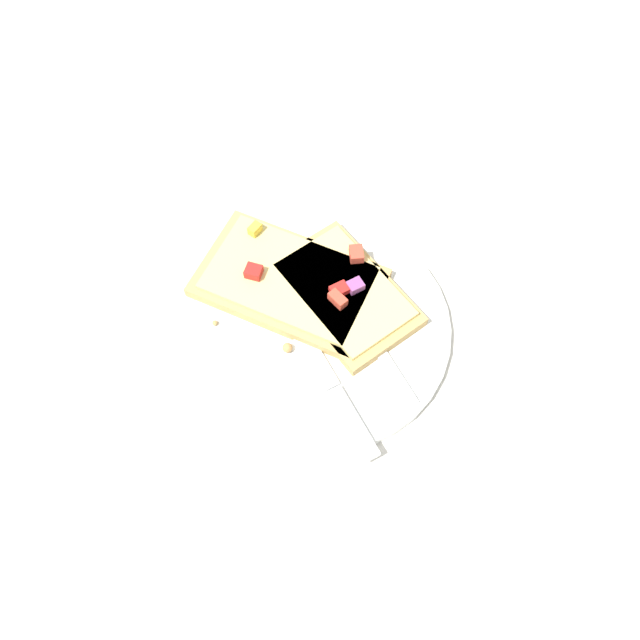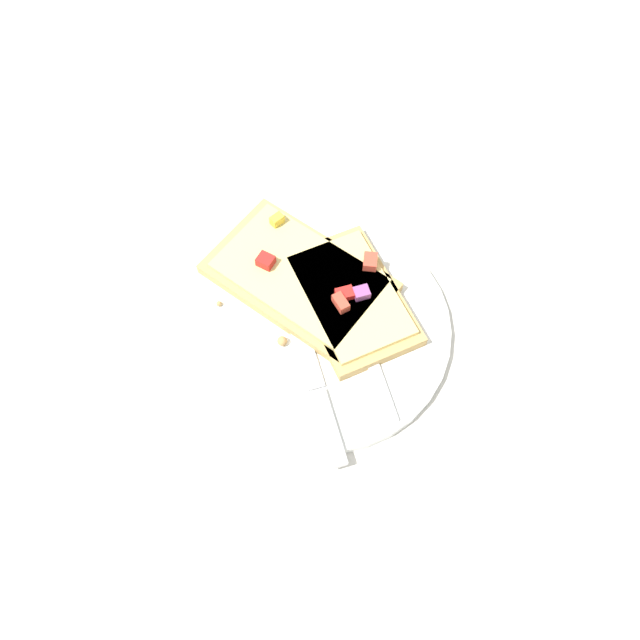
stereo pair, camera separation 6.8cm
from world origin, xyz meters
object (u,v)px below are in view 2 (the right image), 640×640
Objects in this scene: fork at (358,323)px; knife at (315,383)px; pizza_slice_corner at (351,298)px; pizza_slice_main at (299,277)px; plate at (320,327)px.

knife reaches higher than fork.
pizza_slice_corner is (-0.01, -0.03, 0.01)m from fork.
fork is 0.90× the size of pizza_slice_main.
pizza_slice_corner reaches higher than plate.
pizza_slice_corner is (-0.04, 0.05, -0.00)m from pizza_slice_main.
knife is 0.13m from pizza_slice_main.
pizza_slice_main is at bearing -139.93° from pizza_slice_corner.
knife is 0.11m from pizza_slice_corner.
knife is at bearing 56.35° from plate.
pizza_slice_main is at bearing -96.91° from plate.
pizza_slice_main is (0.03, -0.08, 0.01)m from fork.
plate is at bearing -30.42° from pizza_slice_main.
knife is 0.92× the size of pizza_slice_main.
pizza_slice_corner is at bearing -37.27° from knife.
fork is at bearing -49.30° from knife.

